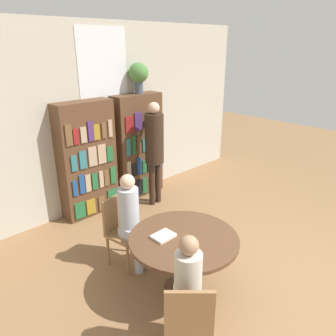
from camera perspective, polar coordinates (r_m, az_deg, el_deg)
ground_plane at (r=4.17m, az=20.60°, el=-20.40°), size 16.00×16.00×0.00m
wall_back at (r=5.62m, az=-10.85°, el=8.75°), size 6.40×0.07×3.00m
bookshelf_left at (r=5.35m, az=-13.86°, el=1.38°), size 0.92×0.34×1.85m
bookshelf_right at (r=5.91m, az=-5.24°, el=3.76°), size 0.92×0.34×1.85m
flower_vase at (r=5.71m, az=-5.14°, el=15.95°), size 0.33×0.33×0.51m
reading_table at (r=3.68m, az=2.73°, el=-13.48°), size 1.19×1.19×0.70m
chair_near_camera at (r=3.02m, az=3.52°, el=-25.00°), size 0.57×0.57×0.89m
chair_left_side at (r=4.22m, az=-8.09°, el=-10.10°), size 0.46×0.46×0.89m
seated_reader_left at (r=4.01m, az=-6.33°, el=-8.48°), size 0.30×0.38×1.24m
seated_reader_right at (r=3.03m, az=3.39°, el=-20.04°), size 0.39×0.39×1.23m
librarian_standing at (r=5.45m, az=-2.41°, el=4.31°), size 0.31×0.58×1.78m
open_book_on_table at (r=3.60m, az=-0.82°, el=-11.75°), size 0.24×0.18×0.03m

